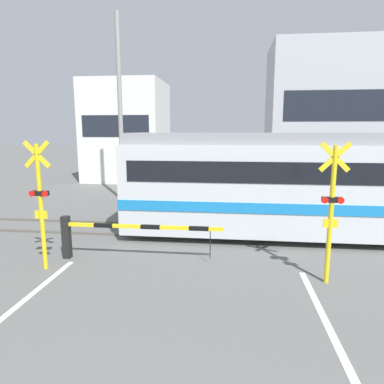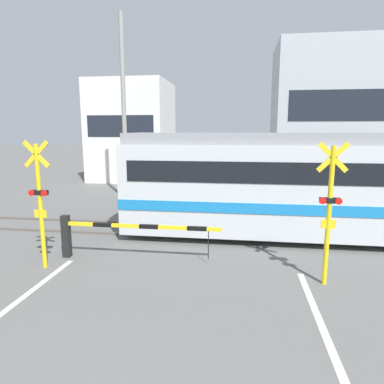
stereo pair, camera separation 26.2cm
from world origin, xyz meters
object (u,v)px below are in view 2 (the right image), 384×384
(crossing_signal_right, at_px, (329,208))
(commuter_train, at_px, (379,184))
(crossing_barrier_far, at_px, (255,198))
(crossing_signal_left, at_px, (40,199))
(crossing_barrier_near, at_px, (106,231))

(crossing_signal_right, bearing_deg, commuter_train, 57.09)
(crossing_barrier_far, height_order, crossing_signal_left, crossing_signal_left)
(crossing_barrier_far, distance_m, crossing_signal_right, 6.47)
(crossing_barrier_near, height_order, crossing_signal_right, crossing_signal_right)
(commuter_train, distance_m, crossing_signal_left, 10.04)
(commuter_train, height_order, crossing_barrier_near, commuter_train)
(crossing_barrier_far, xyz_separation_m, crossing_signal_left, (-5.59, -6.24, 1.02))
(crossing_signal_left, bearing_deg, crossing_barrier_near, 30.09)
(crossing_signal_left, distance_m, crossing_signal_right, 6.97)
(crossing_barrier_far, xyz_separation_m, crossing_signal_right, (1.38, -6.24, 1.02))
(crossing_barrier_near, bearing_deg, crossing_barrier_far, 52.24)
(commuter_train, xyz_separation_m, crossing_signal_left, (-9.35, -3.67, -0.03))
(crossing_barrier_near, xyz_separation_m, crossing_signal_right, (5.59, -0.80, 1.02))
(crossing_barrier_near, bearing_deg, commuter_train, 19.84)
(commuter_train, bearing_deg, crossing_barrier_far, 145.69)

